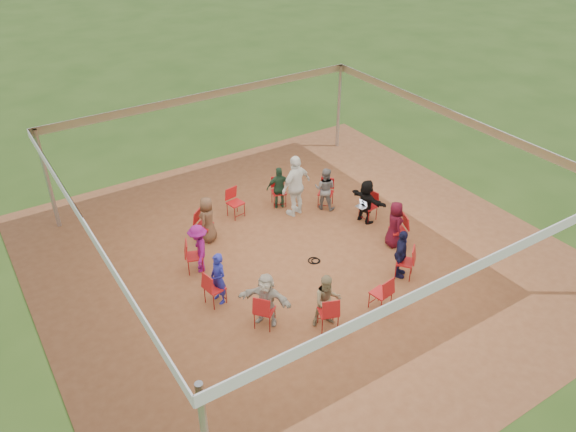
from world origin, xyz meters
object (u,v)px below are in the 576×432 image
chair_0 (368,206)px  chair_7 (265,310)px  chair_2 (279,192)px  chair_6 (215,288)px  person_seated_4 (199,248)px  person_seated_2 (280,188)px  cable_coil (315,261)px  chair_4 (204,226)px  chair_3 (236,203)px  person_seated_6 (266,299)px  person_seated_5 (218,278)px  chair_9 (381,293)px  chair_10 (405,262)px  standing_person (296,186)px  person_seated_3 (208,219)px  person_seated_7 (327,301)px  chair_1 (326,193)px  person_seated_0 (366,201)px  laptop (362,205)px  chair_8 (328,312)px  person_seated_8 (401,254)px  chair_11 (398,231)px  chair_5 (195,256)px  person_seated_1 (325,189)px  person_seated_9 (395,224)px

chair_0 → chair_7: same height
chair_2 → chair_7: 5.28m
chair_6 → person_seated_4: size_ratio=0.68×
person_seated_2 → cable_coil: person_seated_2 is taller
chair_4 → chair_3: bearing=165.0°
person_seated_4 → chair_0: bearing=105.3°
person_seated_6 → chair_3: bearing=120.7°
person_seated_5 → cable_coil: person_seated_5 is taller
chair_9 → chair_10: same height
chair_3 → chair_7: 4.74m
person_seated_2 → person_seated_6: (-2.93, -4.12, 0.00)m
chair_7 → standing_person: bearing=98.7°
chair_4 → chair_6: (-0.95, -2.56, 0.00)m
person_seated_3 → person_seated_7: (0.76, -4.47, 0.00)m
chair_1 → chair_7: (-4.21, -3.49, 0.00)m
person_seated_2 → person_seated_7: 5.23m
chair_0 → person_seated_0: 0.25m
person_seated_4 → laptop: (4.86, -0.50, -0.05)m
chair_4 → chair_8: 4.74m
chair_6 → person_seated_8: bearing=60.7°
person_seated_6 → chair_0: bearing=74.7°
cable_coil → chair_11: bearing=-13.7°
chair_11 → person_seated_7: person_seated_7 is taller
chair_6 → chair_5: bearing=165.0°
chair_2 → cable_coil: chair_2 is taller
person_seated_0 → person_seated_2: bearing=30.0°
chair_5 → chair_3: bearing=150.0°
person_seated_2 → person_seated_7: (-1.82, -4.90, 0.00)m
person_seated_1 → person_seated_8: size_ratio=1.00×
person_seated_4 → person_seated_9: same height
person_seated_3 → person_seated_5: bearing=30.0°
chair_3 → person_seated_6: bearing=60.7°
chair_2 → cable_coil: 3.06m
chair_11 → person_seated_1: bearing=32.2°
chair_2 → person_seated_4: bearing=46.3°
chair_2 → person_seated_2: size_ratio=0.68×
laptop → chair_2: bearing=24.5°
chair_7 → cable_coil: 2.73m
chair_3 → laptop: 3.67m
standing_person → cable_coil: 2.59m
chair_2 → laptop: chair_2 is taller
person_seated_3 → laptop: size_ratio=4.13×
chair_0 → person_seated_2: 2.69m
chair_3 → person_seated_5: 3.79m
laptop → chair_10: bearing=155.5°
chair_0 → chair_1: 1.42m
person_seated_2 → person_seated_3: same height
person_seated_5 → cable_coil: size_ratio=3.43×
chair_4 → person_seated_3: bearing=90.0°
chair_8 → standing_person: bearing=85.4°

